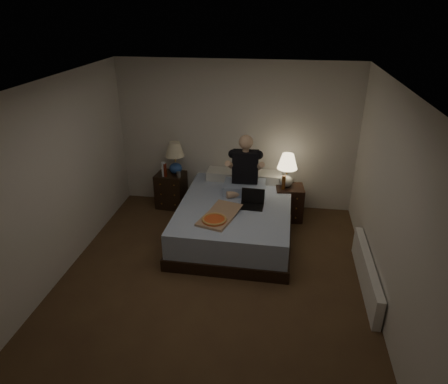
% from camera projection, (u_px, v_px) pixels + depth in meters
% --- Properties ---
extents(floor, '(4.00, 4.50, 0.00)m').
position_uv_depth(floor, '(214.00, 280.00, 5.23)').
color(floor, brown).
rests_on(floor, ground).
extents(ceiling, '(4.00, 4.50, 0.00)m').
position_uv_depth(ceiling, '(211.00, 86.00, 4.15)').
color(ceiling, white).
rests_on(ceiling, ground).
extents(wall_back, '(4.00, 0.00, 2.50)m').
position_uv_depth(wall_back, '(236.00, 136.00, 6.70)').
color(wall_back, beige).
rests_on(wall_back, ground).
extents(wall_front, '(4.00, 0.00, 2.50)m').
position_uv_depth(wall_front, '(155.00, 337.00, 2.68)').
color(wall_front, beige).
rests_on(wall_front, ground).
extents(wall_left, '(0.00, 4.50, 2.50)m').
position_uv_depth(wall_left, '(54.00, 184.00, 4.96)').
color(wall_left, beige).
rests_on(wall_left, ground).
extents(wall_right, '(0.00, 4.50, 2.50)m').
position_uv_depth(wall_right, '(390.00, 205.00, 4.42)').
color(wall_right, beige).
rests_on(wall_right, ground).
extents(bed, '(1.68, 2.23, 0.55)m').
position_uv_depth(bed, '(235.00, 219.00, 6.14)').
color(bed, '#516FA2').
rests_on(bed, floor).
extents(nightstand_left, '(0.51, 0.47, 0.61)m').
position_uv_depth(nightstand_left, '(171.00, 190.00, 7.01)').
color(nightstand_left, black).
rests_on(nightstand_left, floor).
extents(nightstand_right, '(0.48, 0.44, 0.58)m').
position_uv_depth(nightstand_right, '(289.00, 203.00, 6.60)').
color(nightstand_right, black).
rests_on(nightstand_right, floor).
extents(lamp_left, '(0.37, 0.37, 0.56)m').
position_uv_depth(lamp_left, '(175.00, 158.00, 6.77)').
color(lamp_left, '#25468B').
rests_on(lamp_left, nightstand_left).
extents(lamp_right, '(0.36, 0.36, 0.56)m').
position_uv_depth(lamp_right, '(287.00, 171.00, 6.37)').
color(lamp_right, '#9A9B92').
rests_on(lamp_right, nightstand_right).
extents(water_bottle, '(0.07, 0.07, 0.25)m').
position_uv_depth(water_bottle, '(164.00, 169.00, 6.73)').
color(water_bottle, silver).
rests_on(water_bottle, nightstand_left).
extents(soda_can, '(0.07, 0.07, 0.10)m').
position_uv_depth(soda_can, '(179.00, 174.00, 6.72)').
color(soda_can, '#A1A19C').
rests_on(soda_can, nightstand_left).
extents(beer_bottle_left, '(0.06, 0.06, 0.23)m').
position_uv_depth(beer_bottle_left, '(165.00, 170.00, 6.72)').
color(beer_bottle_left, '#591A0C').
rests_on(beer_bottle_left, nightstand_left).
extents(beer_bottle_right, '(0.06, 0.06, 0.23)m').
position_uv_depth(beer_bottle_right, '(284.00, 182.00, 6.35)').
color(beer_bottle_right, '#542A0C').
rests_on(beer_bottle_right, nightstand_right).
extents(person, '(0.68, 0.54, 0.93)m').
position_uv_depth(person, '(245.00, 165.00, 6.16)').
color(person, black).
rests_on(person, bed).
extents(laptop, '(0.35, 0.29, 0.24)m').
position_uv_depth(laptop, '(252.00, 200.00, 5.84)').
color(laptop, black).
rests_on(laptop, bed).
extents(pizza_box, '(0.60, 0.84, 0.08)m').
position_uv_depth(pizza_box, '(214.00, 220.00, 5.46)').
color(pizza_box, tan).
rests_on(pizza_box, bed).
extents(radiator, '(0.10, 1.60, 0.40)m').
position_uv_depth(radiator, '(366.00, 273.00, 5.03)').
color(radiator, white).
rests_on(radiator, floor).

